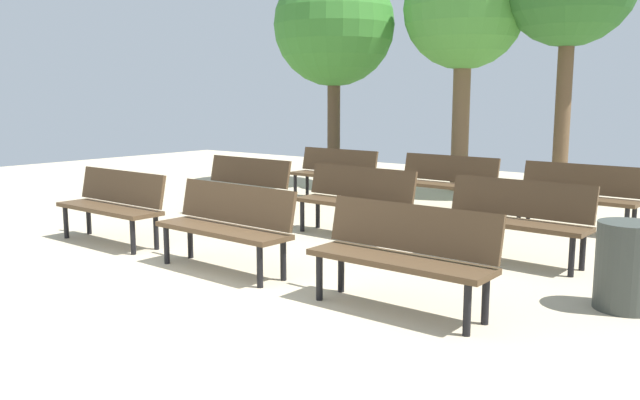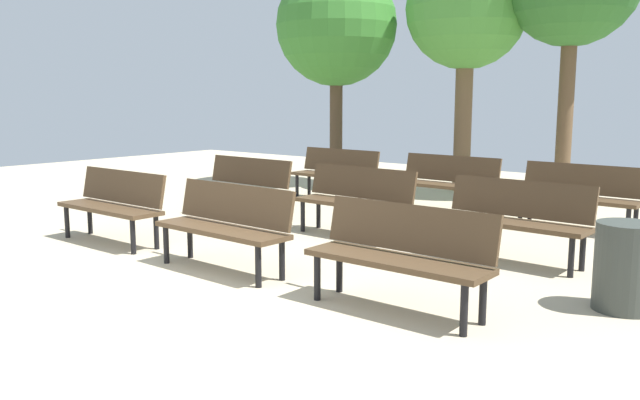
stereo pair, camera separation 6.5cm
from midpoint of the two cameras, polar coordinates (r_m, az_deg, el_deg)
name	(u,v)px [view 2 (the right image)]	position (r m, az deg, el deg)	size (l,w,h in m)	color
ground_plane	(95,308)	(5.90, -18.75, -8.87)	(24.00, 24.00, 0.00)	#BCAD8E
bench_r0_c0	(114,202)	(8.32, -17.30, -0.13)	(1.60, 0.49, 0.87)	#4C3823
bench_r0_c1	(226,222)	(6.72, -7.90, -1.89)	(1.61, 0.52, 0.87)	#4C3823
bench_r0_c2	(401,251)	(5.46, 7.41, -4.40)	(1.60, 0.48, 0.87)	#4C3823
bench_r1_c0	(244,183)	(9.68, -6.42, 1.44)	(1.61, 0.52, 0.87)	#4C3823
bench_r1_c1	(356,197)	(8.34, 3.38, 0.27)	(1.61, 0.52, 0.87)	#4C3823
bench_r1_c2	(515,216)	(7.32, 16.90, -1.32)	(1.61, 0.52, 0.87)	#4C3823
bench_r2_c0	(336,171)	(11.28, 1.57, 2.55)	(1.62, 0.54, 0.87)	#4C3823
bench_r2_c1	(447,180)	(10.20, 11.20, 1.70)	(1.61, 0.52, 0.87)	#4C3823
bench_r2_c2	(579,193)	(9.35, 21.85, 0.59)	(1.62, 0.54, 0.87)	#4C3823
tree_0	(467,11)	(12.78, 12.82, 15.80)	(2.24, 2.24, 4.50)	brown
tree_2	(336,26)	(13.27, 1.59, 14.89)	(2.37, 2.37, 4.34)	#4C3A28
trash_bin	(626,267)	(6.01, 25.39, -5.28)	(0.50, 0.50, 0.74)	#383D38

